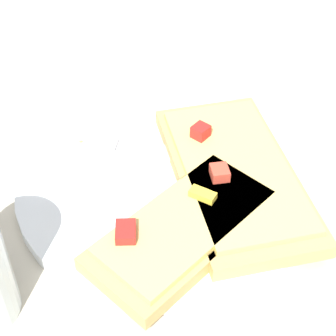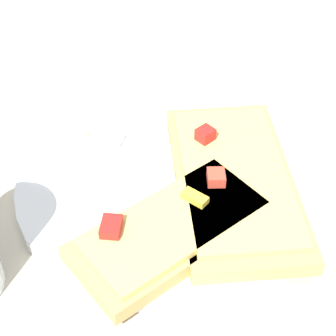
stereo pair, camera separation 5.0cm
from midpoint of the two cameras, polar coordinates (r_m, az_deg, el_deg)
The scene contains 7 objects.
ground_plane at distance 0.52m, azimuth 2.78°, elevation -1.91°, with size 4.00×4.00×0.00m, color #BCB29E.
plate at distance 0.51m, azimuth 2.80°, elevation -1.44°, with size 0.28×0.28×0.01m.
fork at distance 0.49m, azimuth 1.93°, elevation -2.89°, with size 0.21×0.09×0.01m.
knife at distance 0.54m, azimuth -1.14°, elevation 2.20°, with size 0.21×0.08×0.01m.
pizza_slice_main at distance 0.50m, azimuth 9.59°, elevation -1.34°, with size 0.21×0.22×0.03m.
pizza_slice_corner at distance 0.45m, azimuth 3.71°, elevation -6.34°, with size 0.12×0.18×0.03m.
crumb_scatter at distance 0.47m, azimuth 6.87°, elevation -5.30°, with size 0.20×0.04×0.01m.
Camera 2 is at (0.21, -0.31, 0.37)m, focal length 60.00 mm.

